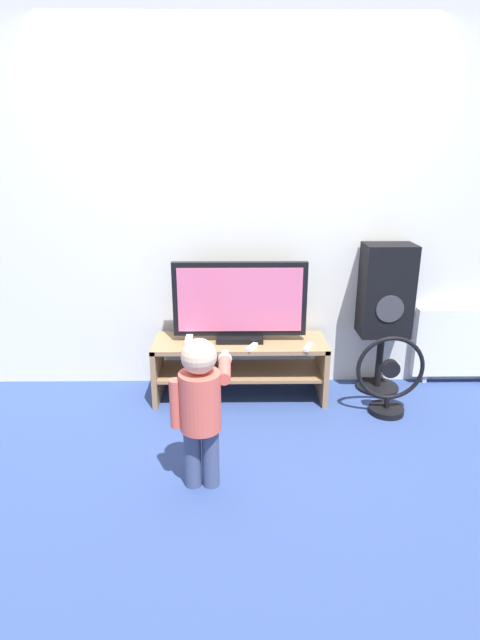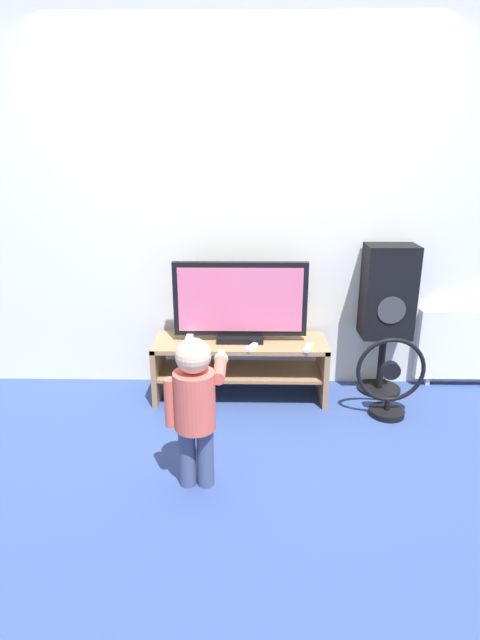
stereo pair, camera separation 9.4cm
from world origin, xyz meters
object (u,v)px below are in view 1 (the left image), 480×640
Objects in this scene: remote_secondary at (252,347)px; speaker_tower at (386,295)px; radiator at (461,342)px; television at (240,303)px; remote_primary at (308,347)px; game_console at (189,341)px; floor_fan at (389,379)px; child at (201,401)px.

speaker_tower is at bearing 15.39° from remote_secondary.
remote_secondary is 1.62m from radiator.
speaker_tower is (1.02, 0.09, 0.02)m from television.
game_console is at bearing 173.30° from remote_primary.
floor_fan is 0.79× the size of radiator.
game_console is 0.96m from child.
child is (-0.66, -0.85, 0.05)m from remote_primary.
game_console is (-0.35, -0.08, -0.25)m from television.
speaker_tower is (0.95, 0.26, 0.28)m from remote_secondary.
speaker_tower is at bearing 7.10° from game_console.
floor_fan reaches higher than game_console.
television is 1.03m from speaker_tower.
speaker_tower reaches higher than floor_fan.
child is at bearing -108.41° from remote_secondary.
radiator reaches higher than floor_fan.
speaker_tower is at bearing 24.93° from remote_primary.
radiator is (0.67, 0.48, 0.08)m from floor_fan.
remote_primary is 1.08m from child.
television is at bearing 159.39° from remote_primary.
child reaches higher than floor_fan.
television is at bearing -174.76° from speaker_tower.
child is (0.14, -0.95, 0.03)m from game_console.
child is 2.23m from radiator.
remote_primary is at bearing 168.00° from floor_fan.
game_console is 0.33× the size of floor_fan.
remote_primary is at bearing -155.07° from speaker_tower.
remote_primary is at bearing -163.00° from radiator.
radiator is (1.86, 1.22, -0.16)m from child.
game_console is 1.37× the size of remote_secondary.
game_console is 0.81m from remote_primary.
child is (-0.21, -1.03, -0.21)m from television.
television reaches higher than floor_fan.
television is 0.43m from game_console.
television reaches higher than remote_secondary.
remote_primary is at bearing -0.68° from remote_secondary.
remote_secondary is 0.91m from child.
radiator is at bearing 17.00° from remote_primary.
remote_secondary is (0.08, -0.17, -0.26)m from television.
game_console is 0.43m from remote_secondary.
radiator is (1.58, 0.36, -0.11)m from remote_secondary.
remote_primary is 0.16× the size of child.
game_console is 2.02m from radiator.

